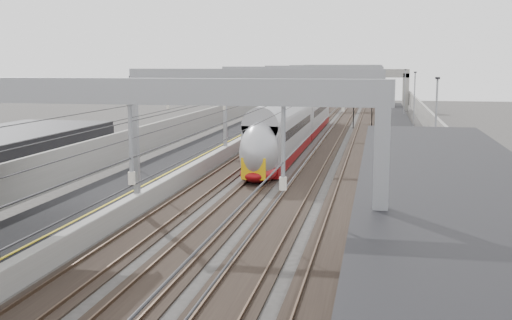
% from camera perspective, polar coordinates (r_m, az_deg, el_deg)
% --- Properties ---
extents(platform_left, '(4.00, 120.00, 1.00)m').
position_cam_1_polar(platform_left, '(56.99, -3.69, 1.16)').
color(platform_left, black).
rests_on(platform_left, ground).
extents(platform_right, '(4.00, 120.00, 1.00)m').
position_cam_1_polar(platform_right, '(55.21, 12.61, 0.72)').
color(platform_right, black).
rests_on(platform_right, ground).
extents(tracks, '(11.40, 140.00, 0.20)m').
position_cam_1_polar(tracks, '(55.59, 4.33, 0.49)').
color(tracks, black).
rests_on(tracks, ground).
extents(overhead_line, '(13.00, 140.00, 6.60)m').
position_cam_1_polar(overhead_line, '(61.64, 5.10, 6.97)').
color(overhead_line, gray).
rests_on(overhead_line, platform_left).
extents(canopy_right, '(4.40, 30.00, 4.24)m').
position_cam_1_polar(canopy_right, '(13.10, 18.54, -4.16)').
color(canopy_right, black).
rests_on(canopy_right, platform_right).
extents(overbridge, '(22.00, 2.20, 6.90)m').
position_cam_1_polar(overbridge, '(109.89, 7.68, 7.20)').
color(overbridge, gray).
rests_on(overbridge, ground).
extents(wall_left, '(0.30, 120.00, 3.20)m').
position_cam_1_polar(wall_left, '(57.74, -6.77, 2.31)').
color(wall_left, gray).
rests_on(wall_left, ground).
extents(wall_right, '(0.30, 120.00, 3.20)m').
position_cam_1_polar(wall_right, '(55.27, 15.96, 1.76)').
color(wall_right, gray).
rests_on(wall_right, ground).
extents(train, '(2.52, 45.83, 3.98)m').
position_cam_1_polar(train, '(61.46, 3.60, 3.08)').
color(train, maroon).
rests_on(train, ground).
extents(signal_green, '(0.32, 0.32, 3.48)m').
position_cam_1_polar(signal_green, '(86.55, 3.27, 4.98)').
color(signal_green, black).
rests_on(signal_green, ground).
extents(signal_red_near, '(0.32, 0.32, 3.48)m').
position_cam_1_polar(signal_red_near, '(78.92, 8.67, 4.55)').
color(signal_red_near, black).
rests_on(signal_red_near, ground).
extents(signal_red_far, '(0.32, 0.32, 3.48)m').
position_cam_1_polar(signal_red_far, '(78.57, 10.27, 4.49)').
color(signal_red_far, black).
rests_on(signal_red_far, ground).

